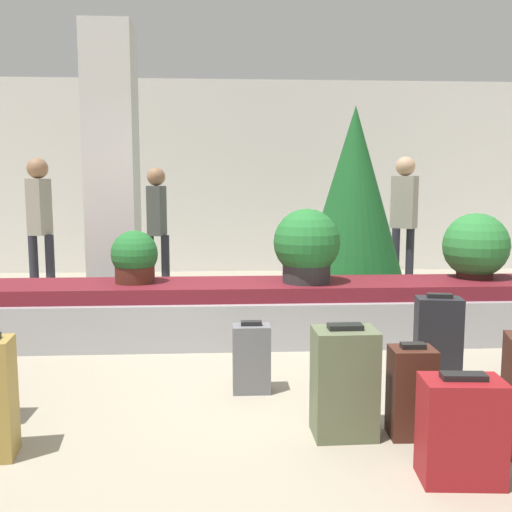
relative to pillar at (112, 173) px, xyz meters
The scene contains 16 objects.
ground_plane 3.29m from the pillar, 57.81° to the right, with size 18.00×18.00×0.00m, color #9E937F.
back_wall 3.57m from the pillar, 64.59° to the left, with size 18.00×0.06×3.20m.
carousel 2.32m from the pillar, 36.21° to the right, with size 6.49×0.91×0.55m.
pillar is the anchor object (origin of this frame).
suitcase_1 3.20m from the pillar, 60.69° to the right, with size 0.27×0.18×0.52m.
suitcase_2 4.00m from the pillar, 44.14° to the right, with size 0.33×0.23×0.72m.
suitcase_3 4.26m from the pillar, 54.98° to the right, with size 0.26×0.21×0.56m.
suitcase_4 4.01m from the pillar, 59.49° to the right, with size 0.37×0.28×0.67m.
suitcase_6 4.71m from the pillar, 57.89° to the right, with size 0.42×0.28×0.56m.
potted_plant_0 2.43m from the pillar, 29.98° to the right, with size 0.63×0.63×0.70m.
potted_plant_1 1.41m from the pillar, 70.35° to the right, with size 0.44×0.44×0.50m.
potted_plant_2 3.93m from the pillar, 14.70° to the right, with size 0.65×0.65×0.65m.
traveler_0 1.26m from the pillar, 71.51° to the left, with size 0.31×0.35×1.70m.
traveler_1 3.88m from the pillar, 17.31° to the left, with size 0.36×0.35×1.85m.
traveler_2 1.32m from the pillar, 147.22° to the left, with size 0.31×0.35×1.80m.
decorated_tree 2.81m from the pillar, ahead, with size 1.31×1.31×2.40m.
Camera 1 is at (-0.30, -4.03, 1.48)m, focal length 40.00 mm.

